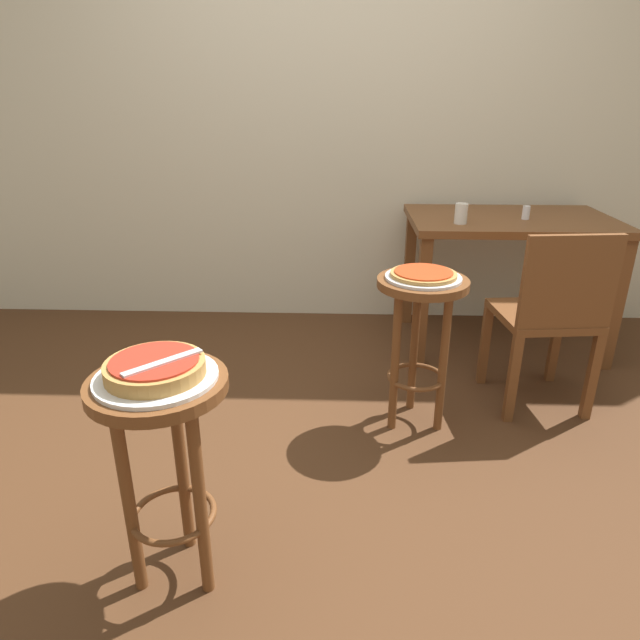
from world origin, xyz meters
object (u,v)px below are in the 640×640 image
dining_table (509,237)px  pizza_server_knife (163,362)px  cup_near_edge (461,214)px  wooden_chair (550,314)px  stool_foreground (164,436)px  pizza_foreground (155,368)px  condiment_shaker (526,213)px  serving_plate_middle (423,278)px  pizza_middle (424,274)px  serving_plate_foreground (156,377)px  stool_middle (420,319)px

dining_table → pizza_server_knife: (-1.38, -1.78, 0.10)m
cup_near_edge → wooden_chair: (0.32, -0.54, -0.33)m
stool_foreground → dining_table: (1.41, 1.76, 0.14)m
pizza_foreground → condiment_shaker: 2.25m
serving_plate_middle → pizza_middle: 0.02m
cup_near_edge → pizza_server_knife: bearing=-123.6°
serving_plate_foreground → pizza_server_knife: size_ratio=1.47×
stool_middle → wooden_chair: 0.61m
serving_plate_foreground → wooden_chair: size_ratio=0.38×
pizza_foreground → condiment_shaker: condiment_shaker is taller
serving_plate_foreground → pizza_server_knife: (0.03, -0.02, 0.06)m
serving_plate_foreground → pizza_middle: 1.21m
cup_near_edge → pizza_server_knife: 1.92m
serving_plate_middle → cup_near_edge: cup_near_edge is taller
serving_plate_middle → condiment_shaker: 1.05m
stool_foreground → stool_middle: (0.82, 0.89, 0.00)m
stool_foreground → pizza_server_knife: bearing=-33.7°
cup_near_edge → pizza_server_knife: size_ratio=0.47×
serving_plate_foreground → stool_middle: (0.82, 0.89, -0.18)m
serving_plate_middle → pizza_middle: (0.00, 0.00, 0.02)m
pizza_foreground → wooden_chair: bearing=36.4°
pizza_foreground → cup_near_edge: bearing=55.4°
condiment_shaker → wooden_chair: bearing=-94.5°
stool_foreground → cup_near_edge: bearing=55.4°
serving_plate_middle → dining_table: 1.06m
pizza_middle → condiment_shaker: (0.64, 0.82, 0.09)m
serving_plate_middle → pizza_middle: size_ratio=1.15×
pizza_middle → pizza_server_knife: size_ratio=1.22×
serving_plate_middle → cup_near_edge: bearing=68.3°
stool_foreground → dining_table: bearing=51.4°
wooden_chair → serving_plate_foreground: bearing=-143.6°
wooden_chair → pizza_foreground: bearing=-143.6°
serving_plate_foreground → cup_near_edge: (1.09, 1.58, 0.12)m
stool_foreground → dining_table: 2.26m
stool_middle → pizza_middle: (0.00, 0.00, 0.20)m
serving_plate_foreground → stool_middle: 1.22m
pizza_foreground → pizza_middle: bearing=47.4°
pizza_server_knife → serving_plate_middle: bearing=4.3°
stool_foreground → cup_near_edge: size_ratio=6.47×
pizza_server_knife → serving_plate_foreground: bearing=101.6°
dining_table → wooden_chair: size_ratio=1.29×
pizza_foreground → pizza_server_knife: bearing=-33.7°
pizza_foreground → pizza_middle: (0.82, 0.89, -0.01)m
stool_middle → condiment_shaker: (0.64, 0.82, 0.29)m
stool_foreground → wooden_chair: bearing=36.4°
stool_middle → pizza_middle: 0.20m
dining_table → pizza_server_knife: size_ratio=4.97×
serving_plate_foreground → condiment_shaker: (1.46, 1.71, 0.11)m
pizza_middle → pizza_server_knife: (-0.79, -0.91, 0.04)m
serving_plate_middle → wooden_chair: (0.59, 0.15, -0.21)m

